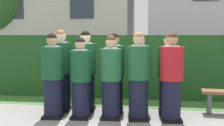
% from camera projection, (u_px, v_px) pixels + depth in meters
% --- Properties ---
extents(ground_plane, '(60.00, 60.00, 0.00)m').
position_uv_depth(ground_plane, '(110.00, 118.00, 5.82)').
color(ground_plane, gray).
extents(student_front_row_0, '(0.43, 0.51, 1.64)m').
position_uv_depth(student_front_row_0, '(53.00, 78.00, 5.84)').
color(student_front_row_0, black).
rests_on(student_front_row_0, ground).
extents(student_front_row_1, '(0.41, 0.46, 1.56)m').
position_uv_depth(student_front_row_1, '(81.00, 80.00, 5.80)').
color(student_front_row_1, black).
rests_on(student_front_row_1, ground).
extents(student_front_row_2, '(0.42, 0.51, 1.60)m').
position_uv_depth(student_front_row_2, '(111.00, 79.00, 5.77)').
color(student_front_row_2, black).
rests_on(student_front_row_2, ground).
extents(student_front_row_3, '(0.44, 0.55, 1.67)m').
position_uv_depth(student_front_row_3, '(139.00, 78.00, 5.70)').
color(student_front_row_3, black).
rests_on(student_front_row_3, ground).
extents(student_in_red_blazer, '(0.43, 0.51, 1.66)m').
position_uv_depth(student_in_red_blazer, '(171.00, 79.00, 5.61)').
color(student_in_red_blazer, black).
rests_on(student_in_red_blazer, ground).
extents(student_rear_row_0, '(0.46, 0.54, 1.72)m').
position_uv_depth(student_rear_row_0, '(61.00, 72.00, 6.39)').
color(student_rear_row_0, black).
rests_on(student_rear_row_0, ground).
extents(student_rear_row_1, '(0.44, 0.52, 1.70)m').
position_uv_depth(student_rear_row_1, '(86.00, 73.00, 6.37)').
color(student_rear_row_1, black).
rests_on(student_rear_row_1, ground).
extents(student_rear_row_2, '(0.44, 0.54, 1.65)m').
position_uv_depth(student_rear_row_2, '(114.00, 75.00, 6.28)').
color(student_rear_row_2, black).
rests_on(student_rear_row_2, ground).
extents(student_rear_row_3, '(0.42, 0.51, 1.61)m').
position_uv_depth(student_rear_row_3, '(140.00, 75.00, 6.26)').
color(student_rear_row_3, black).
rests_on(student_rear_row_3, ground).
extents(student_rear_row_4, '(0.42, 0.47, 1.62)m').
position_uv_depth(student_rear_row_4, '(168.00, 76.00, 6.17)').
color(student_rear_row_4, black).
rests_on(student_rear_row_4, ground).
extents(hedge, '(8.49, 0.70, 1.60)m').
position_uv_depth(hedge, '(122.00, 66.00, 7.83)').
color(hedge, '#214C1E').
rests_on(hedge, ground).
extents(lawn_strip, '(8.49, 0.90, 0.01)m').
position_uv_depth(lawn_strip, '(119.00, 103.00, 7.12)').
color(lawn_strip, '#477A38').
rests_on(lawn_strip, ground).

